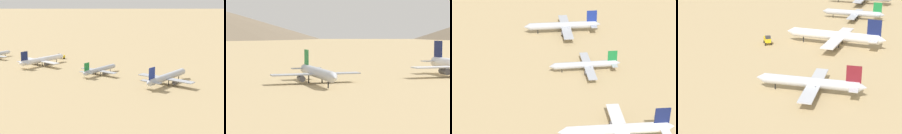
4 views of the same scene
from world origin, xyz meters
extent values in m
cylinder|color=#B2B7C1|center=(-1.57, -50.88, 3.33)|extent=(28.71, 7.34, 3.02)
cone|color=#B2B7C1|center=(13.81, -53.25, 3.33)|extent=(2.96, 3.31, 2.96)
cone|color=#B2B7C1|center=(-16.80, -48.53, 3.33)|extent=(2.61, 3.02, 2.72)
cube|color=#197A38|center=(-13.97, -48.97, 6.87)|extent=(4.36, 0.94, 5.56)
cube|color=#A4A8B2|center=(-14.44, -48.89, 3.64)|extent=(3.96, 9.80, 0.29)
cube|color=#A4A8B2|center=(-2.75, -50.70, 2.81)|extent=(8.04, 27.29, 0.36)
cylinder|color=#4C4C54|center=(-1.40, -46.09, 1.72)|extent=(3.57, 2.31, 1.83)
cylinder|color=#4C4C54|center=(-2.85, -55.50, 1.72)|extent=(3.57, 2.31, 1.83)
cylinder|color=black|center=(9.16, -52.54, 1.52)|extent=(0.35, 0.35, 3.03)
cylinder|color=black|center=(-3.22, -48.54, 1.52)|extent=(0.35, 0.35, 3.03)
cylinder|color=black|center=(-3.85, -52.62, 1.52)|extent=(0.35, 0.35, 3.03)
cone|color=white|center=(-15.55, 3.65, 4.17)|extent=(3.34, 3.83, 3.39)
cube|color=#141E51|center=(-12.03, 3.01, 8.58)|extent=(5.43, 1.32, 6.95)
cube|color=silver|center=(-12.62, 3.12, 4.54)|extent=(5.25, 12.28, 0.36)
cylinder|color=#4C4C54|center=(1.65, -5.52, 2.14)|extent=(4.51, 2.99, 2.28)
camera|label=1|loc=(-203.11, -172.13, 54.64)|focal=60.21mm
camera|label=2|loc=(119.75, -106.71, 15.29)|focal=72.94mm
camera|label=3|loc=(52.54, 107.52, 90.62)|focal=65.71mm
camera|label=4|loc=(-8.83, 150.28, 44.41)|focal=60.86mm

